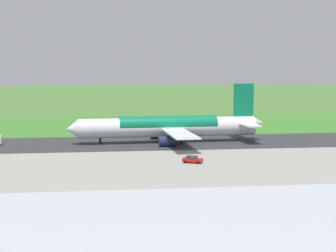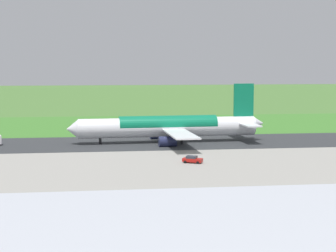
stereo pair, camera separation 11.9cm
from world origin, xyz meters
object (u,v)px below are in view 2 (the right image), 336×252
(no_stopping_sign, at_px, (103,124))
(traffic_cone_orange, at_px, (90,127))
(service_car_followme, at_px, (192,159))
(airliner_main, at_px, (169,127))

(no_stopping_sign, height_order, traffic_cone_orange, no_stopping_sign)
(service_car_followme, distance_m, no_stopping_sign, 68.64)
(airliner_main, distance_m, traffic_cone_orange, 44.00)
(no_stopping_sign, bearing_deg, traffic_cone_orange, -44.12)
(service_car_followme, xyz_separation_m, no_stopping_sign, (17.96, -66.25, 0.66))
(airliner_main, height_order, no_stopping_sign, airliner_main)
(service_car_followme, bearing_deg, airliner_main, -88.80)
(traffic_cone_orange, bearing_deg, service_car_followme, 107.54)
(airliner_main, height_order, service_car_followme, airliner_main)
(service_car_followme, relative_size, traffic_cone_orange, 8.29)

